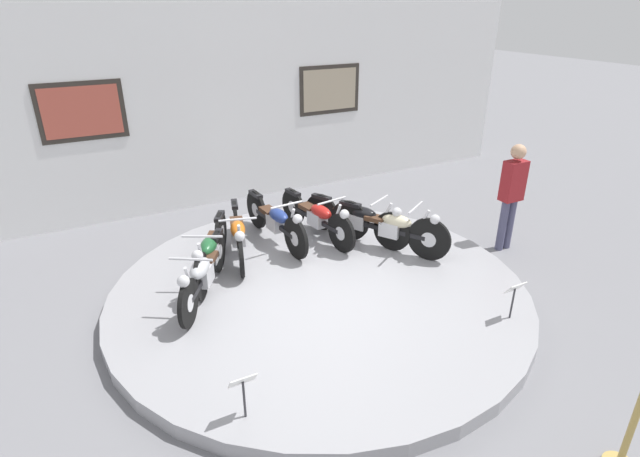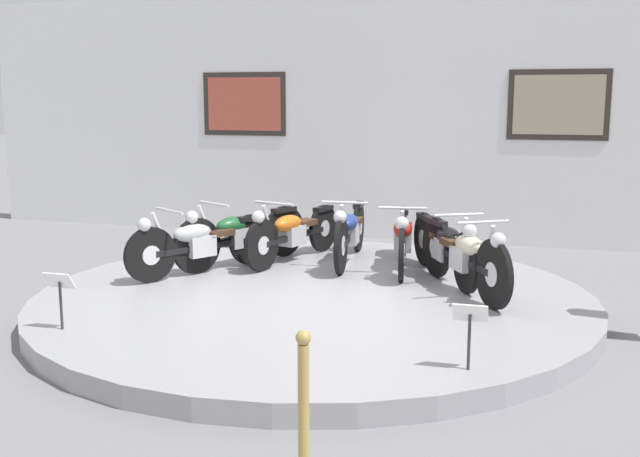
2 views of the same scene
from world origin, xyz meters
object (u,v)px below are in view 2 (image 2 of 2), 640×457
(info_placard_front_left, at_px, (60,288))
(motorcycle_silver, at_px, (200,242))
(motorcycle_black, at_px, (445,245))
(motorcycle_red, at_px, (403,237))
(motorcycle_cream, at_px, (465,254))
(info_placard_front_centre, at_px, (470,322))
(stanchion_post_right_of_entry, at_px, (304,456))
(motorcycle_orange, at_px, (292,231))
(motorcycle_blue, at_px, (350,231))
(motorcycle_green, at_px, (240,233))

(info_placard_front_left, bearing_deg, motorcycle_silver, 83.54)
(motorcycle_black, bearing_deg, motorcycle_silver, -168.61)
(motorcycle_red, relative_size, motorcycle_cream, 1.11)
(motorcycle_silver, distance_m, info_placard_front_centre, 3.94)
(motorcycle_black, relative_size, stanchion_post_right_of_entry, 1.75)
(motorcycle_orange, bearing_deg, motorcycle_blue, 11.46)
(motorcycle_red, distance_m, info_placard_front_centre, 3.35)
(motorcycle_silver, bearing_deg, motorcycle_black, 11.39)
(motorcycle_cream, bearing_deg, info_placard_front_left, -145.10)
(motorcycle_silver, height_order, info_placard_front_left, motorcycle_silver)
(info_placard_front_centre, bearing_deg, motorcycle_blue, 117.69)
(motorcycle_blue, relative_size, motorcycle_cream, 1.14)
(motorcycle_green, relative_size, stanchion_post_right_of_entry, 1.74)
(motorcycle_red, relative_size, info_placard_front_centre, 3.83)
(info_placard_front_centre, bearing_deg, motorcycle_orange, 127.43)
(motorcycle_red, bearing_deg, motorcycle_silver, -156.90)
(motorcycle_green, relative_size, motorcycle_cream, 1.01)
(info_placard_front_left, distance_m, stanchion_post_right_of_entry, 3.43)
(motorcycle_silver, distance_m, motorcycle_orange, 1.22)
(motorcycle_silver, height_order, motorcycle_orange, motorcycle_silver)
(motorcycle_silver, height_order, motorcycle_red, motorcycle_red)
(motorcycle_green, height_order, info_placard_front_left, motorcycle_green)
(info_placard_front_centre, bearing_deg, info_placard_front_left, 180.00)
(motorcycle_green, distance_m, stanchion_post_right_of_entry, 5.27)
(motorcycle_cream, bearing_deg, motorcycle_green, 168.64)
(motorcycle_green, distance_m, motorcycle_black, 2.44)
(motorcycle_orange, height_order, motorcycle_black, motorcycle_black)
(motorcycle_silver, distance_m, stanchion_post_right_of_entry, 4.91)
(motorcycle_silver, relative_size, motorcycle_orange, 0.89)
(motorcycle_orange, height_order, stanchion_post_right_of_entry, stanchion_post_right_of_entry)
(motorcycle_cream, bearing_deg, motorcycle_orange, 156.99)
(motorcycle_blue, height_order, motorcycle_red, motorcycle_blue)
(motorcycle_black, bearing_deg, motorcycle_red, 144.85)
(motorcycle_orange, bearing_deg, stanchion_post_right_of_entry, -70.96)
(motorcycle_cream, height_order, info_placard_front_left, motorcycle_cream)
(info_placard_front_left, bearing_deg, motorcycle_black, 43.32)
(motorcycle_red, height_order, motorcycle_cream, motorcycle_cream)
(motorcycle_silver, bearing_deg, motorcycle_red, 23.10)
(info_placard_front_centre, bearing_deg, motorcycle_green, 136.68)
(motorcycle_red, bearing_deg, info_placard_front_centre, -71.52)
(stanchion_post_right_of_entry, bearing_deg, motorcycle_cream, 84.43)
(motorcycle_silver, xyz_separation_m, info_placard_front_centre, (3.23, -2.25, -0.01))
(motorcycle_red, bearing_deg, info_placard_front_left, -127.37)
(motorcycle_cream, xyz_separation_m, stanchion_post_right_of_entry, (-0.41, -4.19, -0.24))
(motorcycle_blue, bearing_deg, motorcycle_green, -157.04)
(motorcycle_silver, bearing_deg, motorcycle_orange, 49.11)
(motorcycle_orange, height_order, motorcycle_red, motorcycle_red)
(info_placard_front_left, height_order, stanchion_post_right_of_entry, stanchion_post_right_of_entry)
(motorcycle_black, bearing_deg, info_placard_front_left, -136.68)
(motorcycle_cream, relative_size, info_placard_front_centre, 3.44)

